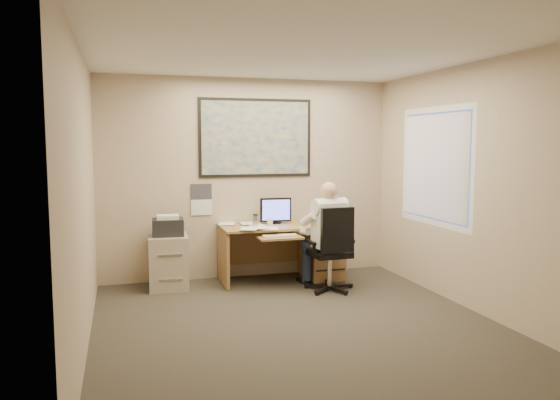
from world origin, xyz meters
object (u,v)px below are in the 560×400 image
object	(u,v)px
filing_cabinet	(169,257)
desk	(304,246)
office_chair	(331,267)
person	(329,236)

from	to	relation	value
filing_cabinet	desk	bearing A→B (deg)	3.26
office_chair	person	size ratio (longest dim) A/B	0.79
person	office_chair	bearing A→B (deg)	-102.36
desk	office_chair	size ratio (longest dim) A/B	1.50
filing_cabinet	office_chair	distance (m)	2.05
desk	filing_cabinet	xyz separation A→B (m)	(-1.81, 0.01, -0.04)
office_chair	person	world-z (taller)	person
office_chair	person	xyz separation A→B (m)	(0.00, 0.08, 0.37)
office_chair	person	distance (m)	0.37
desk	office_chair	distance (m)	0.74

